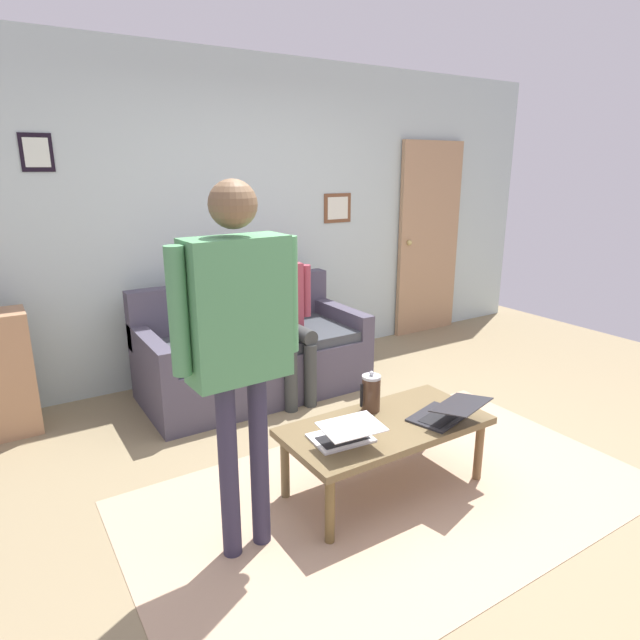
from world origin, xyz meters
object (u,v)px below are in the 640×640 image
interior_door (429,240)px  person_seated (282,309)px  coffee_table (386,430)px  laptop_center (446,413)px  french_press (371,393)px  laptop_left (345,434)px  couch (252,355)px  person_standing (238,328)px

interior_door → person_seated: interior_door is taller
interior_door → coffee_table: 3.30m
interior_door → coffee_table: interior_door is taller
coffee_table → laptop_center: (-0.31, 0.15, 0.09)m
french_press → laptop_left: bearing=33.6°
laptop_left → person_seated: bearing=-106.8°
interior_door → couch: 2.55m
coffee_table → laptop_center: bearing=153.2°
interior_door → laptop_left: size_ratio=5.66×
french_press → laptop_center: bearing=130.2°
person_standing → interior_door: bearing=-145.3°
french_press → person_seated: person_seated is taller
interior_door → laptop_left: interior_door is taller
couch → french_press: 1.52m
coffee_table → person_standing: size_ratio=0.67×
interior_door → laptop_left: 3.55m
couch → coffee_table: size_ratio=1.51×
couch → french_press: bearing=92.0°
laptop_center → person_seated: 1.64m
couch → laptop_left: size_ratio=4.87×
coffee_table → laptop_left: laptop_left is taller
laptop_left → french_press: size_ratio=1.47×
interior_door → person_standing: (3.24, 2.24, 0.09)m
interior_door → person_standing: size_ratio=1.17×
laptop_left → french_press: french_press is taller
laptop_center → person_standing: (1.19, -0.12, 0.66)m
laptop_left → person_standing: size_ratio=0.21×
coffee_table → person_standing: 1.16m
person_standing → coffee_table: bearing=-177.4°
interior_door → person_seated: 2.36m
laptop_center → person_standing: person_standing is taller
person_seated → person_standing: bearing=55.8°
french_press → person_seated: 1.30m
laptop_left → person_seated: 1.60m
couch → coffee_table: 1.68m
laptop_center → person_seated: bearing=-84.0°
couch → person_standing: person_standing is taller
interior_door → person_standing: 3.94m
coffee_table → person_standing: (0.88, 0.04, 0.75)m
person_seated → interior_door: bearing=-161.4°
french_press → interior_door: bearing=-139.0°
coffee_table → person_seated: bearing=-95.3°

